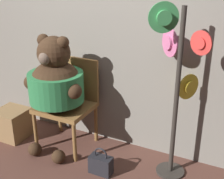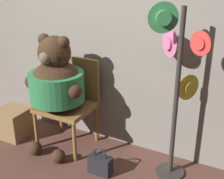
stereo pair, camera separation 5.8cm
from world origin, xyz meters
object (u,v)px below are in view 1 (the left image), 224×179
teddy_bear (56,84)px  handbag_on_ground (101,164)px  chair (69,99)px  hat_display_rack (176,82)px

teddy_bear → handbag_on_ground: (0.62, -0.19, -0.67)m
chair → handbag_on_ground: bearing=-31.9°
teddy_bear → hat_display_rack: bearing=6.6°
hat_display_rack → teddy_bear: bearing=-173.4°
hat_display_rack → handbag_on_ground: 1.08m
chair → handbag_on_ground: 0.81m
hat_display_rack → handbag_on_ground: size_ratio=5.77×
chair → hat_display_rack: (1.17, -0.03, 0.41)m
chair → teddy_bear: (-0.04, -0.17, 0.23)m
chair → hat_display_rack: size_ratio=0.59×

